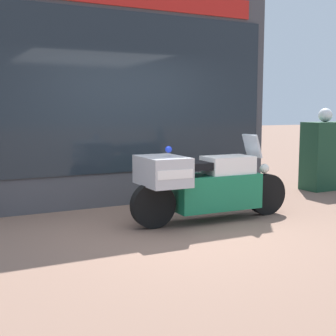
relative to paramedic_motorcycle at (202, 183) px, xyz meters
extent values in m
plane|color=#7A5B4C|center=(-0.57, -0.26, -0.55)|extent=(60.00, 60.00, 0.00)
cube|color=#424247|center=(-0.57, 1.74, 1.21)|extent=(5.58, 0.40, 3.52)
cube|color=#1E262D|center=(-0.21, 1.53, 1.26)|extent=(4.57, 0.02, 2.52)
cube|color=slate|center=(-0.25, 1.75, -0.28)|extent=(4.35, 0.30, 0.55)
cube|color=silver|center=(-0.25, 1.89, 0.58)|extent=(4.35, 0.02, 1.21)
cube|color=beige|center=(-0.25, 1.75, 1.18)|extent=(4.35, 0.30, 0.02)
cube|color=#B7B2A8|center=(-1.78, 1.75, 1.22)|extent=(0.18, 0.04, 0.06)
cube|color=black|center=(-0.76, 1.75, 1.22)|extent=(0.18, 0.04, 0.06)
cube|color=#195623|center=(0.26, 1.75, 1.22)|extent=(0.18, 0.04, 0.06)
cube|color=maroon|center=(1.27, 1.75, 1.22)|extent=(0.18, 0.04, 0.06)
cube|color=white|center=(-1.76, 1.69, 0.13)|extent=(0.19, 0.02, 0.27)
cube|color=#2D8E42|center=(-0.76, 1.69, 0.13)|extent=(0.19, 0.02, 0.27)
cube|color=yellow|center=(0.25, 1.69, 0.13)|extent=(0.19, 0.02, 0.27)
cube|color=red|center=(1.26, 1.69, 0.13)|extent=(0.19, 0.01, 0.27)
cylinder|color=black|center=(1.10, -0.02, -0.25)|extent=(0.61, 0.15, 0.61)
cylinder|color=black|center=(-0.74, 0.01, -0.25)|extent=(0.61, 0.15, 0.61)
cube|color=#19754C|center=(0.22, 0.00, -0.14)|extent=(1.26, 0.51, 0.49)
cube|color=white|center=(0.42, -0.01, 0.21)|extent=(0.69, 0.45, 0.28)
cube|color=black|center=(-0.06, 0.00, 0.24)|extent=(0.73, 0.38, 0.10)
cube|color=#B7B7BC|center=(-0.60, 0.01, 0.20)|extent=(0.56, 0.78, 0.38)
cube|color=white|center=(-0.60, 0.01, 0.20)|extent=(0.50, 0.79, 0.11)
cube|color=#B2BCC6|center=(0.82, -0.02, 0.48)|extent=(0.14, 0.34, 0.33)
sphere|color=white|center=(1.05, -0.02, 0.14)|extent=(0.14, 0.14, 0.14)
sphere|color=blue|center=(-0.51, 0.01, 0.48)|extent=(0.09, 0.09, 0.09)
cube|color=#193D28|center=(3.51, 1.21, 0.10)|extent=(0.87, 0.49, 1.31)
sphere|color=white|center=(3.52, 1.26, 0.89)|extent=(0.26, 0.26, 0.26)
camera|label=1|loc=(-3.30, -5.46, 1.01)|focal=50.00mm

